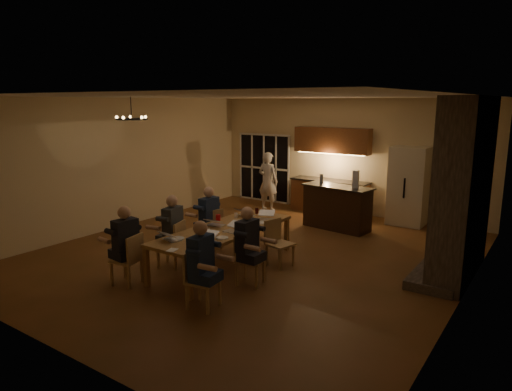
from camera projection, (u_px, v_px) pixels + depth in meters
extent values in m
plane|color=brown|center=(254.00, 254.00, 9.47)|extent=(9.00, 9.00, 0.00)
cube|color=beige|center=(345.00, 156.00, 12.80)|extent=(8.00, 0.04, 3.20)
cube|color=beige|center=(122.00, 163.00, 11.37)|extent=(0.04, 9.00, 3.20)
cube|color=beige|center=(471.00, 203.00, 6.92)|extent=(0.04, 9.00, 3.20)
cube|color=white|center=(254.00, 95.00, 8.82)|extent=(8.00, 9.00, 0.04)
cube|color=black|center=(264.00, 168.00, 14.36)|extent=(1.86, 0.08, 2.10)
cube|color=#5F534B|center=(464.00, 188.00, 8.07)|extent=(0.58, 2.50, 3.20)
cube|color=beige|center=(408.00, 186.00, 11.57)|extent=(0.90, 0.68, 2.00)
cube|color=#B68649|center=(224.00, 247.00, 8.69)|extent=(1.10, 3.14, 0.75)
cube|color=black|center=(337.00, 207.00, 11.26)|extent=(1.79, 0.89, 1.08)
imported|color=silver|center=(268.00, 181.00, 13.15)|extent=(0.62, 0.41, 1.70)
torus|color=black|center=(132.00, 119.00, 9.38)|extent=(0.64, 0.64, 0.03)
cylinder|color=white|center=(206.00, 231.00, 8.29)|extent=(0.08, 0.08, 0.10)
cylinder|color=white|center=(245.00, 220.00, 9.03)|extent=(0.08, 0.08, 0.10)
cylinder|color=white|center=(236.00, 215.00, 9.42)|extent=(0.07, 0.07, 0.10)
cylinder|color=red|center=(195.00, 246.00, 7.39)|extent=(0.09, 0.09, 0.12)
cylinder|color=red|center=(218.00, 218.00, 9.19)|extent=(0.10, 0.10, 0.12)
cylinder|color=#B2B2B7|center=(198.00, 235.00, 7.96)|extent=(0.07, 0.07, 0.12)
cylinder|color=#3F0F0C|center=(257.00, 211.00, 9.77)|extent=(0.07, 0.07, 0.12)
cylinder|color=white|center=(222.00, 238.00, 8.00)|extent=(0.22, 0.22, 0.02)
cylinder|color=white|center=(178.00, 238.00, 7.97)|extent=(0.23, 0.23, 0.02)
cylinder|color=white|center=(262.00, 223.00, 8.99)|extent=(0.23, 0.23, 0.02)
cube|color=white|center=(172.00, 250.00, 7.34)|extent=(0.18, 0.22, 0.01)
cylinder|color=#99999E|center=(321.00, 179.00, 11.48)|extent=(0.09, 0.09, 0.24)
cube|color=silver|center=(356.00, 179.00, 10.85)|extent=(0.15, 0.15, 0.42)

